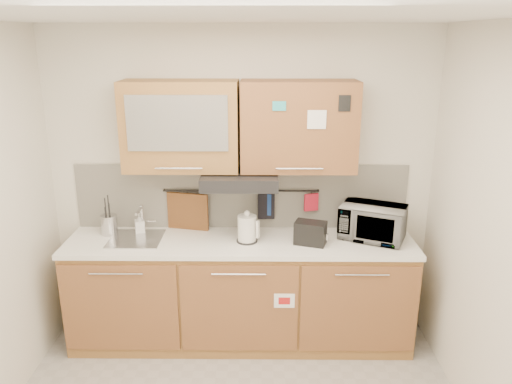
{
  "coord_description": "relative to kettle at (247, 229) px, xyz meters",
  "views": [
    {
      "loc": [
        0.16,
        -2.54,
        2.5
      ],
      "look_at": [
        0.13,
        1.05,
        1.38
      ],
      "focal_mm": 35.0,
      "sensor_mm": 36.0,
      "label": 1
    }
  ],
  "objects": [
    {
      "name": "microwave",
      "position": [
        1.02,
        0.08,
        0.03
      ],
      "size": [
        0.6,
        0.51,
        0.28
      ],
      "primitive_type": "imported",
      "rotation": [
        0.0,
        0.0,
        -0.42
      ],
      "color": "#999999",
      "rests_on": "countertop"
    },
    {
      "name": "toaster",
      "position": [
        0.5,
        -0.04,
        -0.01
      ],
      "size": [
        0.28,
        0.21,
        0.18
      ],
      "rotation": [
        0.0,
        0.0,
        -0.31
      ],
      "color": "black",
      "rests_on": "countertop"
    },
    {
      "name": "countertop",
      "position": [
        -0.06,
        0.02,
        -0.12
      ],
      "size": [
        2.82,
        0.62,
        0.04
      ],
      "primitive_type": "cube",
      "color": "white",
      "rests_on": "base_cabinet"
    },
    {
      "name": "range_hood",
      "position": [
        -0.06,
        0.08,
        0.4
      ],
      "size": [
        0.6,
        0.46,
        0.1
      ],
      "primitive_type": "cube",
      "color": "black",
      "rests_on": "upper_cabinets"
    },
    {
      "name": "utensil_rail",
      "position": [
        -0.06,
        0.28,
        0.24
      ],
      "size": [
        1.3,
        0.02,
        0.02
      ],
      "primitive_type": "cylinder",
      "rotation": [
        0.0,
        1.57,
        0.0
      ],
      "color": "black",
      "rests_on": "backsplash"
    },
    {
      "name": "pot_holder",
      "position": [
        0.53,
        0.27,
        0.14
      ],
      "size": [
        0.12,
        0.05,
        0.15
      ],
      "primitive_type": "cube",
      "rotation": [
        0.0,
        0.0,
        0.28
      ],
      "color": "#B4182C",
      "rests_on": "utensil_rail"
    },
    {
      "name": "sink",
      "position": [
        -0.91,
        0.04,
        -0.1
      ],
      "size": [
        0.42,
        0.4,
        0.26
      ],
      "color": "silver",
      "rests_on": "countertop"
    },
    {
      "name": "backsplash",
      "position": [
        -0.06,
        0.32,
        0.18
      ],
      "size": [
        2.8,
        0.02,
        0.56
      ],
      "primitive_type": "cube",
      "color": "silver",
      "rests_on": "countertop"
    },
    {
      "name": "upper_cabinets",
      "position": [
        -0.06,
        0.15,
        0.81
      ],
      "size": [
        1.82,
        0.37,
        0.7
      ],
      "color": "#A86F3B",
      "rests_on": "wall_back"
    },
    {
      "name": "dark_pouch",
      "position": [
        0.15,
        0.27,
        0.1
      ],
      "size": [
        0.14,
        0.05,
        0.22
      ],
      "primitive_type": "cube",
      "rotation": [
        0.0,
        0.0,
        0.05
      ],
      "color": "black",
      "rests_on": "utensil_rail"
    },
    {
      "name": "wall_back",
      "position": [
        -0.06,
        0.33,
        0.28
      ],
      "size": [
        3.2,
        0.0,
        3.2
      ],
      "primitive_type": "plane",
      "rotation": [
        1.57,
        0.0,
        0.0
      ],
      "color": "silver",
      "rests_on": "ground"
    },
    {
      "name": "base_cabinet",
      "position": [
        -0.06,
        0.02,
        -0.62
      ],
      "size": [
        2.8,
        0.64,
        0.88
      ],
      "color": "#A86F3B",
      "rests_on": "floor"
    },
    {
      "name": "ceiling",
      "position": [
        -0.06,
        -1.17,
        1.58
      ],
      "size": [
        3.2,
        3.2,
        0.0
      ],
      "primitive_type": "plane",
      "rotation": [
        3.14,
        0.0,
        0.0
      ],
      "color": "white",
      "rests_on": "wall_back"
    },
    {
      "name": "cutting_board",
      "position": [
        -0.51,
        0.27,
        -0.01
      ],
      "size": [
        0.35,
        0.11,
        0.44
      ],
      "primitive_type": "cube",
      "rotation": [
        0.0,
        0.0,
        -0.23
      ],
      "color": "brown",
      "rests_on": "utensil_rail"
    },
    {
      "name": "utensil_crock",
      "position": [
        -1.15,
        0.14,
        -0.02
      ],
      "size": [
        0.16,
        0.16,
        0.34
      ],
      "rotation": [
        0.0,
        0.0,
        -0.18
      ],
      "color": "#B6B5BA",
      "rests_on": "countertop"
    },
    {
      "name": "kettle",
      "position": [
        0.0,
        0.0,
        0.0
      ],
      "size": [
        0.2,
        0.2,
        0.26
      ],
      "rotation": [
        0.0,
        0.0,
        -0.42
      ],
      "color": "silver",
      "rests_on": "countertop"
    },
    {
      "name": "oven_mitt",
      "position": [
        0.14,
        0.27,
        0.12
      ],
      "size": [
        0.12,
        0.06,
        0.19
      ],
      "primitive_type": "cube",
      "rotation": [
        0.0,
        0.0,
        -0.26
      ],
      "color": "navy",
      "rests_on": "utensil_rail"
    },
    {
      "name": "soap_bottle",
      "position": [
        -0.9,
        0.17,
        -0.02
      ],
      "size": [
        0.1,
        0.1,
        0.17
      ],
      "primitive_type": "imported",
      "rotation": [
        0.0,
        0.0,
        0.31
      ],
      "color": "#999999",
      "rests_on": "countertop"
    }
  ]
}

